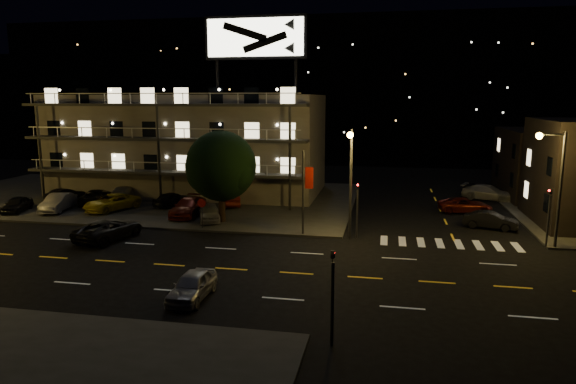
% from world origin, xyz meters
% --- Properties ---
extents(ground, '(140.00, 140.00, 0.00)m').
position_xyz_m(ground, '(0.00, 0.00, 0.00)').
color(ground, black).
rests_on(ground, ground).
extents(curb_nw, '(44.00, 24.00, 0.15)m').
position_xyz_m(curb_nw, '(-14.00, 20.00, 0.07)').
color(curb_nw, '#323230').
rests_on(curb_nw, ground).
extents(motel, '(28.00, 13.80, 18.10)m').
position_xyz_m(motel, '(-9.94, 23.88, 5.34)').
color(motel, gray).
rests_on(motel, ground).
extents(hill_backdrop, '(120.00, 25.00, 24.00)m').
position_xyz_m(hill_backdrop, '(-5.94, 68.78, 11.55)').
color(hill_backdrop, black).
rests_on(hill_backdrop, ground).
extents(streetlight_nc, '(0.44, 1.92, 8.00)m').
position_xyz_m(streetlight_nc, '(8.50, 7.94, 4.96)').
color(streetlight_nc, '#2D2D30').
rests_on(streetlight_nc, ground).
extents(streetlight_ne, '(1.92, 0.44, 8.00)m').
position_xyz_m(streetlight_ne, '(22.14, 8.30, 4.96)').
color(streetlight_ne, '#2D2D30').
rests_on(streetlight_ne, ground).
extents(signal_nw, '(0.20, 0.27, 4.60)m').
position_xyz_m(signal_nw, '(9.00, 8.50, 2.57)').
color(signal_nw, '#2D2D30').
rests_on(signal_nw, ground).
extents(signal_sw, '(0.20, 0.27, 4.60)m').
position_xyz_m(signal_sw, '(9.00, -8.50, 2.57)').
color(signal_sw, '#2D2D30').
rests_on(signal_sw, ground).
extents(signal_ne, '(0.27, 0.20, 4.60)m').
position_xyz_m(signal_ne, '(22.00, 8.50, 2.57)').
color(signal_ne, '#2D2D30').
rests_on(signal_ne, ground).
extents(banner_north, '(0.83, 0.16, 6.40)m').
position_xyz_m(banner_north, '(5.09, 8.40, 3.43)').
color(banner_north, '#2D2D30').
rests_on(banner_north, ground).
extents(stop_sign, '(0.91, 0.11, 2.61)m').
position_xyz_m(stop_sign, '(-3.00, 8.57, 1.71)').
color(stop_sign, '#2D2D30').
rests_on(stop_sign, ground).
extents(tree, '(5.94, 5.72, 7.48)m').
position_xyz_m(tree, '(-2.21, 10.99, 4.59)').
color(tree, black).
rests_on(tree, curb_nw).
extents(lot_car_0, '(2.39, 4.10, 1.31)m').
position_xyz_m(lot_car_0, '(-21.41, 11.09, 0.81)').
color(lot_car_0, black).
rests_on(lot_car_0, curb_nw).
extents(lot_car_1, '(2.42, 4.88, 1.54)m').
position_xyz_m(lot_car_1, '(-17.96, 12.03, 0.92)').
color(lot_car_1, '#96979C').
rests_on(lot_car_1, curb_nw).
extents(lot_car_2, '(4.22, 5.76, 1.46)m').
position_xyz_m(lot_car_2, '(-13.32, 13.17, 0.88)').
color(lot_car_2, gold).
rests_on(lot_car_2, curb_nw).
extents(lot_car_3, '(2.34, 5.33, 1.53)m').
position_xyz_m(lot_car_3, '(-5.70, 12.51, 0.91)').
color(lot_car_3, '#61170D').
rests_on(lot_car_3, curb_nw).
extents(lot_car_4, '(3.10, 4.47, 1.41)m').
position_xyz_m(lot_car_4, '(-3.31, 11.07, 0.86)').
color(lot_car_4, '#96979C').
rests_on(lot_car_4, curb_nw).
extents(lot_car_5, '(2.69, 3.93, 1.23)m').
position_xyz_m(lot_car_5, '(-20.21, 16.44, 0.76)').
color(lot_car_5, black).
rests_on(lot_car_5, curb_nw).
extents(lot_car_6, '(3.34, 5.42, 1.40)m').
position_xyz_m(lot_car_6, '(-16.22, 15.68, 0.85)').
color(lot_car_6, black).
rests_on(lot_car_6, curb_nw).
extents(lot_car_7, '(3.15, 5.40, 1.47)m').
position_xyz_m(lot_car_7, '(-14.45, 17.43, 0.88)').
color(lot_car_7, '#96979C').
rests_on(lot_car_7, curb_nw).
extents(lot_car_8, '(2.88, 4.29, 1.36)m').
position_xyz_m(lot_car_8, '(-8.72, 15.97, 0.83)').
color(lot_car_8, black).
rests_on(lot_car_8, curb_nw).
extents(lot_car_9, '(2.89, 4.35, 1.36)m').
position_xyz_m(lot_car_9, '(-3.38, 17.28, 0.83)').
color(lot_car_9, '#61170D').
rests_on(lot_car_9, curb_nw).
extents(side_car_0, '(4.33, 2.53, 1.35)m').
position_xyz_m(side_car_0, '(19.21, 13.33, 0.67)').
color(side_car_0, black).
rests_on(side_car_0, ground).
extents(side_car_1, '(4.91, 2.66, 1.31)m').
position_xyz_m(side_car_1, '(18.08, 19.07, 0.65)').
color(side_car_1, '#61170D').
rests_on(side_car_1, ground).
extents(side_car_2, '(5.60, 4.00, 1.51)m').
position_xyz_m(side_car_2, '(21.23, 25.60, 0.75)').
color(side_car_2, '#96979C').
rests_on(side_car_2, ground).
extents(side_car_3, '(4.05, 2.15, 1.31)m').
position_xyz_m(side_car_3, '(21.17, 28.82, 0.66)').
color(side_car_3, black).
rests_on(side_car_3, ground).
extents(road_car_east, '(1.65, 4.05, 1.37)m').
position_xyz_m(road_car_east, '(1.41, -4.79, 0.69)').
color(road_car_east, '#96979C').
rests_on(road_car_east, ground).
extents(road_car_west, '(3.61, 5.89, 1.52)m').
position_xyz_m(road_car_west, '(-8.72, 4.69, 0.76)').
color(road_car_west, black).
rests_on(road_car_west, ground).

